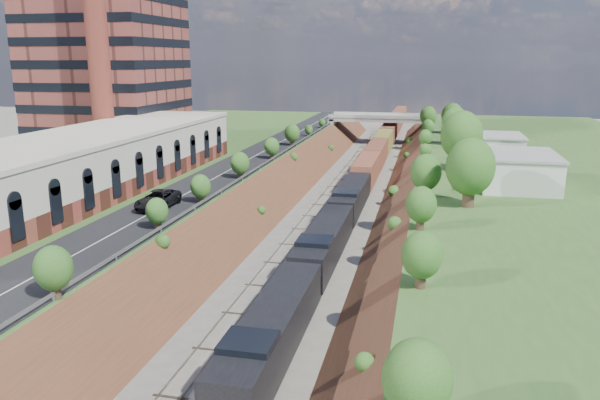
% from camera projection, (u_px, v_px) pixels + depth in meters
% --- Properties ---
extents(platform_left, '(44.00, 180.00, 5.00)m').
position_uv_depth(platform_left, '(138.00, 175.00, 94.05)').
color(platform_left, '#355A25').
rests_on(platform_left, ground).
extents(platform_right, '(44.00, 180.00, 5.00)m').
position_uv_depth(platform_right, '(579.00, 195.00, 80.09)').
color(platform_right, '#355A25').
rests_on(platform_right, ground).
extents(embankment_left, '(10.00, 180.00, 10.00)m').
position_uv_depth(embankment_left, '(270.00, 197.00, 89.99)').
color(embankment_left, brown).
rests_on(embankment_left, ground).
extents(embankment_right, '(10.00, 180.00, 10.00)m').
position_uv_depth(embankment_right, '(415.00, 205.00, 85.33)').
color(embankment_right, brown).
rests_on(embankment_right, ground).
extents(rail_left_track, '(1.58, 180.00, 0.18)m').
position_uv_depth(rail_left_track, '(324.00, 199.00, 88.19)').
color(rail_left_track, gray).
rests_on(rail_left_track, ground).
extents(rail_right_track, '(1.58, 180.00, 0.18)m').
position_uv_depth(rail_right_track, '(358.00, 201.00, 87.09)').
color(rail_right_track, gray).
rests_on(rail_right_track, ground).
extents(road, '(8.00, 180.00, 0.10)m').
position_uv_depth(road, '(242.00, 164.00, 89.75)').
color(road, black).
rests_on(road, platform_left).
extents(guardrail, '(0.10, 171.00, 0.70)m').
position_uv_depth(guardrail, '(267.00, 162.00, 88.57)').
color(guardrail, '#99999E').
rests_on(guardrail, platform_left).
extents(commercial_building, '(14.30, 62.30, 7.00)m').
position_uv_depth(commercial_building, '(86.00, 163.00, 70.71)').
color(commercial_building, brown).
rests_on(commercial_building, platform_left).
extents(smokestack, '(3.20, 3.20, 40.00)m').
position_uv_depth(smokestack, '(96.00, 29.00, 85.57)').
color(smokestack, brown).
rests_on(smokestack, platform_left).
extents(overpass, '(24.50, 8.30, 7.40)m').
position_uv_depth(overpass, '(379.00, 124.00, 145.30)').
color(overpass, gray).
rests_on(overpass, ground).
extents(white_building_near, '(9.00, 12.00, 4.00)m').
position_uv_depth(white_building_near, '(517.00, 171.00, 73.45)').
color(white_building_near, silver).
rests_on(white_building_near, platform_right).
extents(white_building_far, '(8.00, 10.00, 3.60)m').
position_uv_depth(white_building_far, '(495.00, 147.00, 94.47)').
color(white_building_far, silver).
rests_on(white_building_far, platform_right).
extents(tree_right_large, '(5.25, 5.25, 7.61)m').
position_uv_depth(tree_right_large, '(470.00, 167.00, 62.88)').
color(tree_right_large, '#473323').
rests_on(tree_right_large, platform_right).
extents(tree_left_crest, '(2.45, 2.45, 3.55)m').
position_uv_depth(tree_left_crest, '(137.00, 222.00, 50.56)').
color(tree_left_crest, '#473323').
rests_on(tree_left_crest, platform_left).
extents(freight_train, '(3.24, 181.51, 4.78)m').
position_uv_depth(freight_train, '(379.00, 149.00, 119.80)').
color(freight_train, black).
rests_on(freight_train, ground).
extents(suv, '(3.26, 6.78, 1.86)m').
position_uv_depth(suv, '(158.00, 199.00, 62.91)').
color(suv, black).
rests_on(suv, road).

